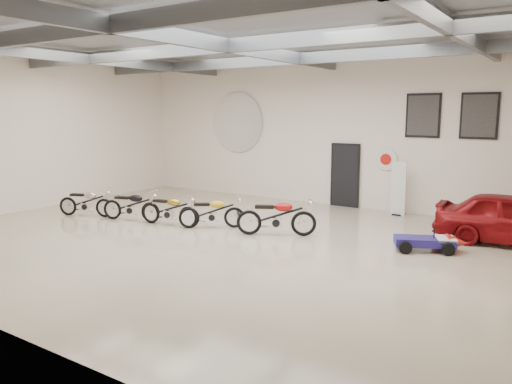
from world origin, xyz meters
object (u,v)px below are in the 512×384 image
Objects in this scene: motorcycle_silver at (86,202)px; motorcycle_red at (276,216)px; go_kart at (431,239)px; motorcycle_black at (131,205)px; motorcycle_gold at (169,209)px; motorcycle_yellow at (212,212)px; banner_stand at (398,188)px.

motorcycle_red reaches higher than motorcycle_silver.
motorcycle_black is at bearing 165.85° from go_kart.
motorcycle_gold is at bearing 163.73° from motorcycle_red.
motorcycle_gold is 1.29m from motorcycle_yellow.
go_kart is at bearing -10.20° from motorcycle_silver.
motorcycle_gold is 3.24m from motorcycle_red.
motorcycle_gold reaches higher than motorcycle_yellow.
motorcycle_yellow is 0.88× the size of motorcycle_red.
motorcycle_yellow is at bearing 10.97° from motorcycle_gold.
motorcycle_silver is at bearing 165.96° from go_kart.
motorcycle_yellow is (2.59, 0.59, -0.01)m from motorcycle_black.
motorcycle_red reaches higher than motorcycle_black.
motorcycle_yellow is 1.96m from motorcycle_red.
motorcycle_black is 1.02× the size of motorcycle_yellow.
motorcycle_gold is 1.11× the size of go_kart.
motorcycle_gold is (1.37, 0.17, 0.00)m from motorcycle_black.
motorcycle_red is at bearing 165.82° from go_kart.
banner_stand is 0.95× the size of motorcycle_gold.
banner_stand is 0.98× the size of motorcycle_silver.
motorcycle_red is (-1.84, -4.31, -0.34)m from banner_stand.
motorcycle_black is 1.38m from motorcycle_gold.
motorcycle_black is (1.65, 0.33, 0.01)m from motorcycle_silver.
motorcycle_yellow is at bearing 159.29° from motorcycle_red.
banner_stand reaches higher than go_kart.
motorcycle_black is 8.47m from go_kart.
motorcycle_black is 4.61m from motorcycle_red.
motorcycle_red is at bearing -28.33° from motorcycle_yellow.
motorcycle_silver is at bearing -178.49° from motorcycle_gold.
motorcycle_black is 1.11× the size of go_kart.
motorcycle_gold is (3.02, 0.50, 0.01)m from motorcycle_silver.
motorcycle_yellow is (1.22, 0.42, -0.01)m from motorcycle_gold.
banner_stand is at bearing 93.55° from go_kart.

